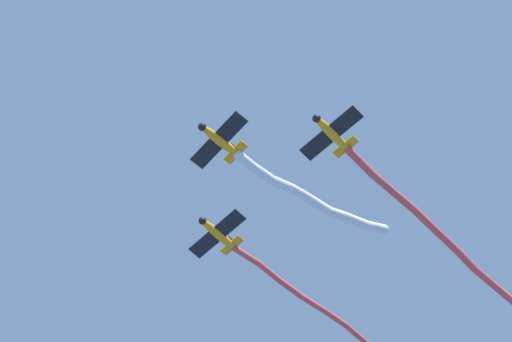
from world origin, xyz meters
TOP-DOWN VIEW (x-y plane):
  - airplane_lead at (-0.55, 5.80)m, footprint 6.69×5.22m
  - smoke_trail_lead at (5.37, 15.15)m, footprint 11.33×14.71m
  - airplane_left_wing at (9.57, 8.94)m, footprint 6.82×5.27m
  - smoke_trail_left_wing at (15.70, 23.21)m, footprint 11.41×24.64m
  - airplane_right_wing at (-4.73, 15.53)m, footprint 6.80×5.26m
  - smoke_trail_right_wing at (3.11, 31.96)m, footprint 13.72×29.33m

SIDE VIEW (x-z plane):
  - airplane_lead at x=-0.55m, z-range 83.25..84.95m
  - airplane_left_wing at x=9.57m, z-range 83.25..84.95m
  - airplane_right_wing at x=-4.73m, z-range 83.55..85.25m
  - smoke_trail_lead at x=5.37m, z-range 83.41..85.77m
  - smoke_trail_left_wing at x=15.70m, z-range 83.71..85.61m
  - smoke_trail_right_wing at x=3.11m, z-range 83.53..87.39m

